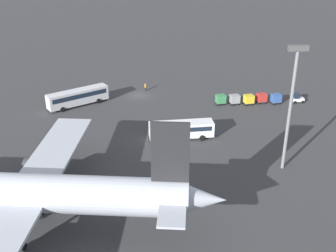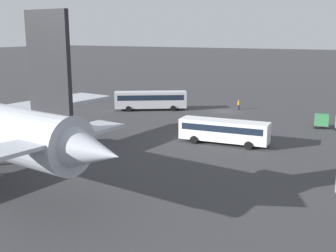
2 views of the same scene
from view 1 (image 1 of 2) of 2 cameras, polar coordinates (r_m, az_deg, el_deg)
ground_plane at (r=93.60m, az=-3.96°, el=4.13°), size 600.00×600.00×0.00m
airplane at (r=52.73m, az=-20.23°, el=-8.49°), size 50.12×43.59×15.39m
shuttle_bus_near at (r=89.37m, az=-12.11°, el=3.95°), size 12.38×8.78×3.39m
shuttle_bus_far at (r=73.66m, az=1.81°, el=-0.38°), size 11.41×3.62×3.02m
baggage_tug at (r=93.54m, az=17.12°, el=3.63°), size 2.43×1.67×2.10m
worker_person at (r=96.07m, az=-3.08°, el=5.28°), size 0.38×0.38×1.74m
cargo_cart_blue at (r=91.55m, az=14.43°, el=3.67°), size 2.24×1.98×2.06m
cargo_cart_red at (r=91.20m, az=12.56°, el=3.78°), size 2.24×1.98×2.06m
cargo_cart_yellow at (r=89.80m, az=10.89°, el=3.60°), size 2.24×1.98×2.06m
cargo_cart_grey at (r=89.38m, az=9.02°, el=3.64°), size 2.24×1.98×2.06m
cargo_cart_green at (r=88.93m, az=7.15°, el=3.65°), size 2.24×1.98×2.06m
light_pole at (r=62.94m, az=16.41°, el=3.74°), size 2.80×0.70×19.29m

